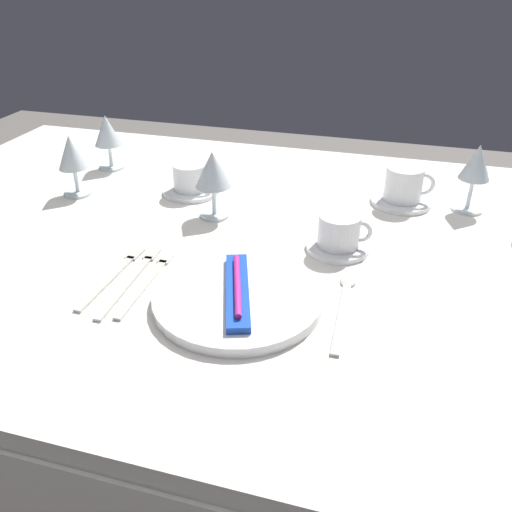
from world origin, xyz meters
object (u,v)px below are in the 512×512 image
(wine_glass_left, at_px, (213,172))
(spoon_soup, at_px, (344,301))
(wine_glass_far, at_px, (72,155))
(wine_glass_right, at_px, (476,166))
(fork_salad, at_px, (114,274))
(toothbrush_package, at_px, (236,289))
(coffee_cup_far, at_px, (191,177))
(wine_glass_centre, at_px, (107,133))
(dinner_plate, at_px, (236,298))
(fork_outer, at_px, (149,280))
(fork_inner, at_px, (132,278))
(coffee_cup_right, at_px, (340,230))
(coffee_cup_left, at_px, (404,184))

(wine_glass_left, bearing_deg, spoon_soup, -38.21)
(wine_glass_far, bearing_deg, wine_glass_right, 10.23)
(fork_salad, relative_size, wine_glass_left, 1.46)
(toothbrush_package, relative_size, spoon_soup, 0.96)
(fork_salad, distance_m, coffee_cup_far, 0.38)
(wine_glass_centre, bearing_deg, dinner_plate, -44.62)
(fork_salad, distance_m, wine_glass_left, 0.30)
(fork_outer, bearing_deg, toothbrush_package, -6.87)
(wine_glass_centre, relative_size, wine_glass_right, 0.94)
(fork_salad, bearing_deg, spoon_soup, 4.07)
(fork_inner, relative_size, wine_glass_centre, 1.67)
(toothbrush_package, distance_m, coffee_cup_right, 0.26)
(fork_inner, xyz_separation_m, wine_glass_centre, (-0.30, 0.47, 0.09))
(fork_salad, distance_m, wine_glass_centre, 0.55)
(fork_inner, height_order, fork_salad, same)
(wine_glass_centre, bearing_deg, wine_glass_left, -28.95)
(spoon_soup, relative_size, coffee_cup_right, 2.17)
(toothbrush_package, height_order, wine_glass_centre, wine_glass_centre)
(coffee_cup_left, height_order, wine_glass_far, wine_glass_far)
(wine_glass_left, bearing_deg, wine_glass_right, 19.11)
(toothbrush_package, relative_size, coffee_cup_left, 1.96)
(coffee_cup_far, height_order, wine_glass_far, wine_glass_far)
(fork_outer, bearing_deg, wine_glass_centre, 125.18)
(spoon_soup, bearing_deg, fork_inner, -175.25)
(fork_outer, distance_m, wine_glass_far, 0.45)
(coffee_cup_left, height_order, coffee_cup_far, coffee_cup_left)
(fork_outer, height_order, coffee_cup_left, coffee_cup_left)
(fork_inner, height_order, coffee_cup_far, coffee_cup_far)
(coffee_cup_left, distance_m, coffee_cup_far, 0.48)
(wine_glass_right, bearing_deg, wine_glass_far, -169.77)
(dinner_plate, bearing_deg, coffee_cup_far, 120.69)
(coffee_cup_right, relative_size, wine_glass_far, 0.73)
(toothbrush_package, relative_size, fork_outer, 0.98)
(coffee_cup_right, bearing_deg, dinner_plate, -121.25)
(spoon_soup, height_order, wine_glass_right, wine_glass_right)
(fork_outer, xyz_separation_m, wine_glass_right, (0.55, 0.45, 0.10))
(wine_glass_centre, bearing_deg, coffee_cup_left, -1.52)
(fork_outer, height_order, wine_glass_left, wine_glass_left)
(coffee_cup_far, bearing_deg, dinner_plate, -59.31)
(wine_glass_centre, height_order, wine_glass_left, wine_glass_left)
(toothbrush_package, bearing_deg, fork_salad, 175.27)
(dinner_plate, distance_m, coffee_cup_left, 0.53)
(coffee_cup_left, xyz_separation_m, wine_glass_left, (-0.38, -0.18, 0.05))
(fork_salad, distance_m, coffee_cup_right, 0.42)
(fork_inner, height_order, wine_glass_far, wine_glass_far)
(fork_inner, bearing_deg, coffee_cup_far, 95.96)
(dinner_plate, relative_size, fork_salad, 1.31)
(spoon_soup, height_order, coffee_cup_far, coffee_cup_far)
(toothbrush_package, xyz_separation_m, fork_outer, (-0.16, 0.02, -0.02))
(coffee_cup_left, bearing_deg, wine_glass_far, -168.23)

